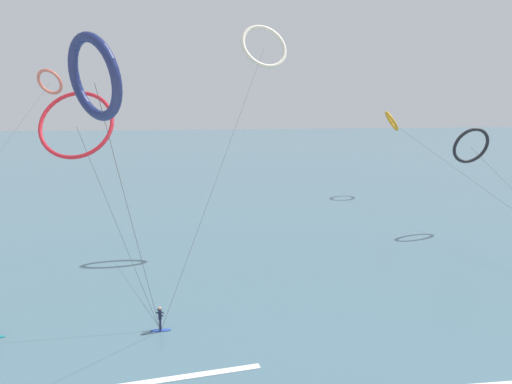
# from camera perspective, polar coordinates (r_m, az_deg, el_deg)

# --- Properties ---
(sea_water) EXTENTS (400.00, 200.00, 0.08)m
(sea_water) POSITION_cam_1_polar(r_m,az_deg,el_deg) (119.83, -5.05, 3.99)
(sea_water) COLOR slate
(sea_water) RESTS_ON ground
(surfer_cobalt) EXTENTS (1.40, 0.59, 1.70)m
(surfer_cobalt) POSITION_cam_1_polar(r_m,az_deg,el_deg) (33.66, -11.25, -14.64)
(surfer_cobalt) COLOR #2647B7
(surfer_cobalt) RESTS_ON ground
(kite_crimson) EXTENTS (7.76, 4.47, 15.77)m
(kite_crimson) POSITION_cam_1_polar(r_m,az_deg,el_deg) (33.82, -20.47, 7.48)
(kite_crimson) COLOR red
(kite_crimson) RESTS_ON ground
(kite_charcoal) EXTENTS (4.42, 27.38, 11.95)m
(kite_charcoal) POSITION_cam_1_polar(r_m,az_deg,el_deg) (59.63, 24.07, 5.00)
(kite_charcoal) COLOR black
(kite_charcoal) RESTS_ON ground
(kite_coral) EXTENTS (3.93, 46.38, 18.75)m
(kite_coral) POSITION_cam_1_polar(r_m,az_deg,el_deg) (67.49, -23.21, 11.84)
(kite_coral) COLOR #EA7260
(kite_coral) RESTS_ON ground
(kite_navy) EXTENTS (3.20, 10.72, 18.03)m
(kite_navy) POSITION_cam_1_polar(r_m,az_deg,el_deg) (21.61, -18.57, 12.66)
(kite_navy) COLOR navy
(kite_navy) RESTS_ON ground
(kite_amber) EXTENTS (2.92, 53.14, 13.07)m
(kite_amber) POSITION_cam_1_polar(r_m,az_deg,el_deg) (78.19, 15.78, 8.04)
(kite_amber) COLOR orange
(kite_amber) RESTS_ON ground
(kite_ivory) EXTENTS (12.31, 20.78, 22.39)m
(kite_ivory) POSITION_cam_1_polar(r_m,az_deg,el_deg) (49.56, 0.96, 16.80)
(kite_ivory) COLOR silver
(kite_ivory) RESTS_ON ground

